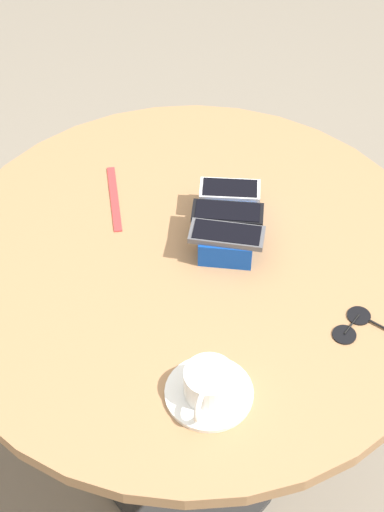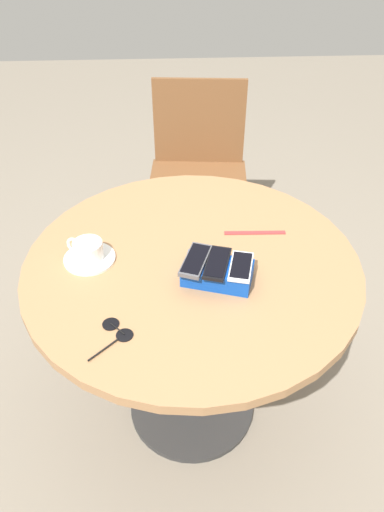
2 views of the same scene
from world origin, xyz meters
name	(u,v)px [view 2 (image 2 of 2)]	position (x,y,z in m)	size (l,w,h in m)	color
ground_plane	(192,406)	(0.00, 0.00, 0.00)	(8.00, 8.00, 0.00)	gray
round_table	(192,294)	(0.00, 0.00, 0.59)	(0.97, 0.97, 0.72)	#2D2D2D
phone_box	(218,273)	(-0.07, 0.08, 0.74)	(0.21, 0.15, 0.05)	#0F42AD
phone_white	(241,266)	(-0.13, 0.10, 0.78)	(0.08, 0.13, 0.01)	silver
phone_black	(217,263)	(-0.06, 0.08, 0.78)	(0.09, 0.15, 0.01)	black
phone_gray	(196,260)	(-0.01, 0.07, 0.78)	(0.10, 0.15, 0.01)	#515156
saucer	(90,258)	(0.29, -0.02, 0.72)	(0.15, 0.15, 0.01)	white
coffee_cup	(87,250)	(0.30, -0.02, 0.75)	(0.11, 0.08, 0.06)	white
lanyard_strap	(255,233)	(-0.20, -0.13, 0.72)	(0.19, 0.02, 0.00)	red
sunglasses	(116,332)	(0.20, 0.26, 0.72)	(0.10, 0.14, 0.01)	black
chair_near_window	(198,176)	(-0.07, -0.91, 0.46)	(0.48, 0.48, 0.86)	brown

